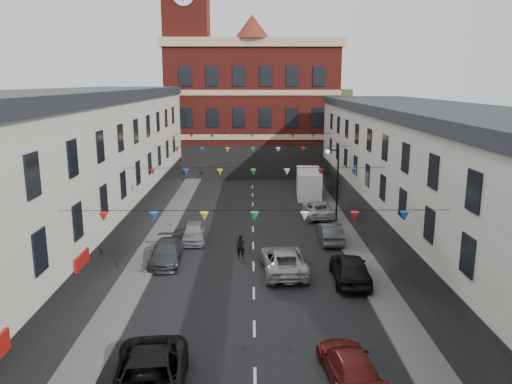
{
  "coord_description": "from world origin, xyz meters",
  "views": [
    {
      "loc": [
        -0.13,
        -25.18,
        11.2
      ],
      "look_at": [
        0.19,
        7.83,
        3.88
      ],
      "focal_mm": 35.0,
      "sensor_mm": 36.0,
      "label": 1
    }
  ],
  "objects_px": {
    "car_right_e": "(330,233)",
    "white_van": "(309,183)",
    "car_left_c": "(148,382)",
    "moving_car": "(284,260)",
    "car_left_e": "(194,232)",
    "car_right_d": "(350,268)",
    "pedestrian": "(241,247)",
    "car_right_c": "(349,365)",
    "street_lamp": "(335,175)",
    "car_right_f": "(318,209)",
    "car_left_d": "(166,253)"
  },
  "relations": [
    {
      "from": "car_right_e",
      "to": "white_van",
      "type": "bearing_deg",
      "value": -89.5
    },
    {
      "from": "car_left_c",
      "to": "moving_car",
      "type": "xyz_separation_m",
      "value": [
        5.59,
        12.45,
        -0.05
      ]
    },
    {
      "from": "car_left_e",
      "to": "car_right_d",
      "type": "relative_size",
      "value": 0.83
    },
    {
      "from": "moving_car",
      "to": "car_left_e",
      "type": "bearing_deg",
      "value": -47.82
    },
    {
      "from": "car_right_e",
      "to": "pedestrian",
      "type": "bearing_deg",
      "value": 28.73
    },
    {
      "from": "car_right_d",
      "to": "car_right_c",
      "type": "bearing_deg",
      "value": 80.56
    },
    {
      "from": "pedestrian",
      "to": "car_left_e",
      "type": "bearing_deg",
      "value": 133.49
    },
    {
      "from": "car_right_c",
      "to": "moving_car",
      "type": "relative_size",
      "value": 0.81
    },
    {
      "from": "car_right_d",
      "to": "moving_car",
      "type": "relative_size",
      "value": 0.89
    },
    {
      "from": "street_lamp",
      "to": "car_right_e",
      "type": "bearing_deg",
      "value": -101.42
    },
    {
      "from": "street_lamp",
      "to": "car_right_d",
      "type": "relative_size",
      "value": 1.24
    },
    {
      "from": "car_right_e",
      "to": "moving_car",
      "type": "bearing_deg",
      "value": 58.1
    },
    {
      "from": "moving_car",
      "to": "pedestrian",
      "type": "distance_m",
      "value": 3.55
    },
    {
      "from": "moving_car",
      "to": "white_van",
      "type": "distance_m",
      "value": 20.71
    },
    {
      "from": "car_right_f",
      "to": "pedestrian",
      "type": "distance_m",
      "value": 11.92
    },
    {
      "from": "car_left_d",
      "to": "car_left_e",
      "type": "xyz_separation_m",
      "value": [
        1.24,
        4.3,
        0.01
      ]
    },
    {
      "from": "moving_car",
      "to": "white_van",
      "type": "relative_size",
      "value": 0.92
    },
    {
      "from": "car_right_d",
      "to": "pedestrian",
      "type": "bearing_deg",
      "value": -30.44
    },
    {
      "from": "car_right_d",
      "to": "car_right_f",
      "type": "distance_m",
      "value": 14.08
    },
    {
      "from": "car_left_d",
      "to": "car_right_f",
      "type": "height_order",
      "value": "car_right_f"
    },
    {
      "from": "pedestrian",
      "to": "car_right_c",
      "type": "bearing_deg",
      "value": -72.68
    },
    {
      "from": "street_lamp",
      "to": "moving_car",
      "type": "bearing_deg",
      "value": -113.47
    },
    {
      "from": "car_right_e",
      "to": "white_van",
      "type": "distance_m",
      "value": 14.62
    },
    {
      "from": "car_left_c",
      "to": "car_left_d",
      "type": "bearing_deg",
      "value": 91.53
    },
    {
      "from": "car_right_c",
      "to": "white_van",
      "type": "bearing_deg",
      "value": -99.48
    },
    {
      "from": "car_left_e",
      "to": "car_right_e",
      "type": "distance_m",
      "value": 9.76
    },
    {
      "from": "white_van",
      "to": "street_lamp",
      "type": "bearing_deg",
      "value": -80.32
    },
    {
      "from": "car_left_e",
      "to": "car_left_d",
      "type": "bearing_deg",
      "value": -109.23
    },
    {
      "from": "car_right_d",
      "to": "white_van",
      "type": "bearing_deg",
      "value": -88.52
    },
    {
      "from": "car_left_d",
      "to": "car_right_d",
      "type": "bearing_deg",
      "value": -18.41
    },
    {
      "from": "moving_car",
      "to": "car_right_c",
      "type": "bearing_deg",
      "value": 95.86
    },
    {
      "from": "car_left_d",
      "to": "car_right_f",
      "type": "xyz_separation_m",
      "value": [
        11.0,
        10.86,
        0.02
      ]
    },
    {
      "from": "street_lamp",
      "to": "moving_car",
      "type": "distance_m",
      "value": 12.34
    },
    {
      "from": "street_lamp",
      "to": "moving_car",
      "type": "height_order",
      "value": "street_lamp"
    },
    {
      "from": "car_right_c",
      "to": "white_van",
      "type": "relative_size",
      "value": 0.75
    },
    {
      "from": "street_lamp",
      "to": "white_van",
      "type": "height_order",
      "value": "street_lamp"
    },
    {
      "from": "car_right_d",
      "to": "car_right_e",
      "type": "distance_m",
      "value": 7.3
    },
    {
      "from": "car_right_e",
      "to": "pedestrian",
      "type": "xyz_separation_m",
      "value": [
        -6.31,
        -3.33,
        0.09
      ]
    },
    {
      "from": "street_lamp",
      "to": "car_right_f",
      "type": "distance_m",
      "value": 3.73
    },
    {
      "from": "street_lamp",
      "to": "pedestrian",
      "type": "relative_size",
      "value": 3.83
    },
    {
      "from": "car_left_c",
      "to": "car_right_e",
      "type": "bearing_deg",
      "value": 57.57
    },
    {
      "from": "car_right_f",
      "to": "moving_car",
      "type": "xyz_separation_m",
      "value": [
        -3.7,
        -12.52,
        0.07
      ]
    },
    {
      "from": "car_right_f",
      "to": "white_van",
      "type": "height_order",
      "value": "white_van"
    },
    {
      "from": "car_right_d",
      "to": "street_lamp",
      "type": "bearing_deg",
      "value": -93.06
    },
    {
      "from": "moving_car",
      "to": "street_lamp",
      "type": "bearing_deg",
      "value": -116.76
    },
    {
      "from": "car_left_c",
      "to": "car_right_c",
      "type": "distance_m",
      "value": 7.5
    },
    {
      "from": "car_left_d",
      "to": "pedestrian",
      "type": "distance_m",
      "value": 4.75
    },
    {
      "from": "car_left_e",
      "to": "moving_car",
      "type": "relative_size",
      "value": 0.74
    },
    {
      "from": "white_van",
      "to": "pedestrian",
      "type": "height_order",
      "value": "white_van"
    },
    {
      "from": "street_lamp",
      "to": "car_right_e",
      "type": "xyz_separation_m",
      "value": [
        -1.05,
        -5.2,
        -3.21
      ]
    }
  ]
}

